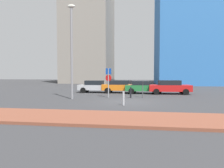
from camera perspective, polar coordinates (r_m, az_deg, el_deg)
The scene contains 13 objects.
ground_plane at distance 16.39m, azimuth 4.59°, elevation -4.94°, with size 120.00×120.00×0.00m, color #38383A.
sidewalk_brick at distance 9.98m, azimuth 2.32°, elevation -9.58°, with size 40.00×3.19×0.14m, color brown.
parked_car_silver at distance 24.25m, azimuth -4.37°, elevation -0.64°, with size 4.36×1.92×1.43m.
parked_car_orange at distance 23.71m, azimuth 2.31°, elevation -0.63°, with size 4.33×1.96×1.47m.
parked_car_green at distance 23.25m, azimuth 8.83°, elevation -0.81°, with size 4.39×2.07×1.43m.
parked_car_red at distance 23.27m, azimuth 15.74°, elevation -0.77°, with size 4.58×2.20×1.51m.
parking_sign_post at distance 19.03m, azimuth -1.00°, elevation 1.40°, with size 0.59×0.19×2.76m.
parking_meter at distance 19.14m, azimuth 8.59°, elevation -0.89°, with size 0.18×0.14×1.52m.
street_lamp at distance 18.37m, azimuth -11.24°, elevation 10.67°, with size 0.70×0.36×8.19m.
traffic_bollard_near at distance 14.43m, azimuth 3.22°, elevation -4.06°, with size 0.14×0.14×0.96m, color #B7B7BC.
traffic_bollard_mid at distance 18.87m, azimuth 5.24°, elevation -2.39°, with size 0.14×0.14×0.99m, color black.
building_colorful_midrise at distance 48.80m, azimuth 23.49°, elevation 15.56°, with size 18.18×15.74×26.29m, color #3372BF.
building_under_construction at distance 53.83m, azimuth -6.39°, elevation 14.01°, with size 11.07×14.67×25.29m, color gray.
Camera 1 is at (0.97, -16.21, 2.22)m, focal length 32.72 mm.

